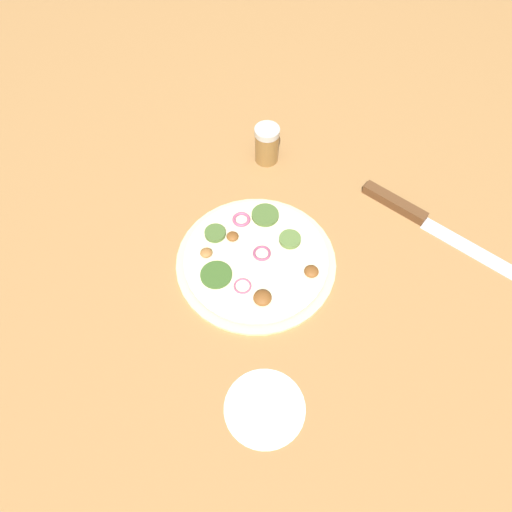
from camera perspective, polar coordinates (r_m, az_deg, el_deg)
ground_plane at (r=0.83m, az=0.00°, el=-0.73°), size 3.00×3.00×0.00m
pizza at (r=0.83m, az=-0.04°, el=-0.39°), size 0.27×0.27×0.03m
knife at (r=0.93m, az=17.28°, el=4.78°), size 0.19×0.26×0.02m
spice_jar at (r=0.95m, az=1.23°, el=12.65°), size 0.05×0.05×0.08m
flour_patch at (r=0.73m, az=1.00°, el=-16.99°), size 0.12×0.12×0.00m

